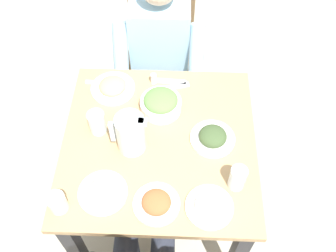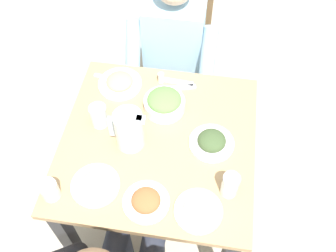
% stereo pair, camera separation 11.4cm
% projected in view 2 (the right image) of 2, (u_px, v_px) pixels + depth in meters
% --- Properties ---
extents(ground_plane, '(8.00, 8.00, 0.00)m').
position_uv_depth(ground_plane, '(161.00, 210.00, 2.28)').
color(ground_plane, '#B7AD99').
extents(dining_table, '(0.84, 0.84, 0.75)m').
position_uv_depth(dining_table, '(159.00, 156.00, 1.78)').
color(dining_table, tan).
rests_on(dining_table, ground_plane).
extents(chair_near, '(0.40, 0.40, 0.86)m').
position_uv_depth(chair_near, '(176.00, 57.00, 2.35)').
color(chair_near, brown).
rests_on(chair_near, ground_plane).
extents(diner_near, '(0.48, 0.53, 1.16)m').
position_uv_depth(diner_near, '(171.00, 63.00, 2.11)').
color(diner_near, '#9EC6E0').
rests_on(diner_near, ground_plane).
extents(water_pitcher, '(0.16, 0.12, 0.19)m').
position_uv_depth(water_pitcher, '(129.00, 130.00, 1.58)').
color(water_pitcher, silver).
rests_on(water_pitcher, dining_table).
extents(salad_bowl, '(0.19, 0.19, 0.09)m').
position_uv_depth(salad_bowl, '(164.00, 103.00, 1.73)').
color(salad_bowl, white).
rests_on(salad_bowl, dining_table).
extents(plate_rice_curry, '(0.18, 0.18, 0.05)m').
position_uv_depth(plate_rice_curry, '(146.00, 201.00, 1.48)').
color(plate_rice_curry, white).
rests_on(plate_rice_curry, dining_table).
extents(plate_dolmas, '(0.20, 0.20, 0.06)m').
position_uv_depth(plate_dolmas, '(212.00, 142.00, 1.64)').
color(plate_dolmas, white).
rests_on(plate_dolmas, dining_table).
extents(plate_beans, '(0.20, 0.20, 0.04)m').
position_uv_depth(plate_beans, '(95.00, 185.00, 1.52)').
color(plate_beans, white).
rests_on(plate_beans, dining_table).
extents(plate_fries, '(0.21, 0.21, 0.05)m').
position_uv_depth(plate_fries, '(120.00, 82.00, 1.84)').
color(plate_fries, white).
rests_on(plate_fries, dining_table).
extents(plate_yoghurt, '(0.19, 0.19, 0.05)m').
position_uv_depth(plate_yoghurt, '(198.00, 210.00, 1.46)').
color(plate_yoghurt, white).
rests_on(plate_yoghurt, dining_table).
extents(water_glass_far_right, '(0.07, 0.07, 0.11)m').
position_uv_depth(water_glass_far_right, '(99.00, 116.00, 1.67)').
color(water_glass_far_right, silver).
rests_on(water_glass_far_right, dining_table).
extents(water_glass_far_left, '(0.07, 0.07, 0.09)m').
position_uv_depth(water_glass_far_left, '(50.00, 190.00, 1.48)').
color(water_glass_far_left, silver).
rests_on(water_glass_far_left, dining_table).
extents(water_glass_by_pitcher, '(0.07, 0.07, 0.11)m').
position_uv_depth(water_glass_by_pitcher, '(230.00, 185.00, 1.48)').
color(water_glass_by_pitcher, silver).
rests_on(water_glass_by_pitcher, dining_table).
extents(salt_shaker, '(0.03, 0.03, 0.05)m').
position_uv_depth(salt_shaker, '(161.00, 78.00, 1.84)').
color(salt_shaker, white).
rests_on(salt_shaker, dining_table).
extents(fork_near, '(0.17, 0.04, 0.01)m').
position_uv_depth(fork_near, '(176.00, 82.00, 1.86)').
color(fork_near, silver).
rests_on(fork_near, dining_table).
extents(knife_near, '(0.19, 0.04, 0.01)m').
position_uv_depth(knife_near, '(112.00, 78.00, 1.87)').
color(knife_near, silver).
rests_on(knife_near, dining_table).
extents(fork_far, '(0.17, 0.07, 0.01)m').
position_uv_depth(fork_far, '(178.00, 88.00, 1.84)').
color(fork_far, silver).
rests_on(fork_far, dining_table).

